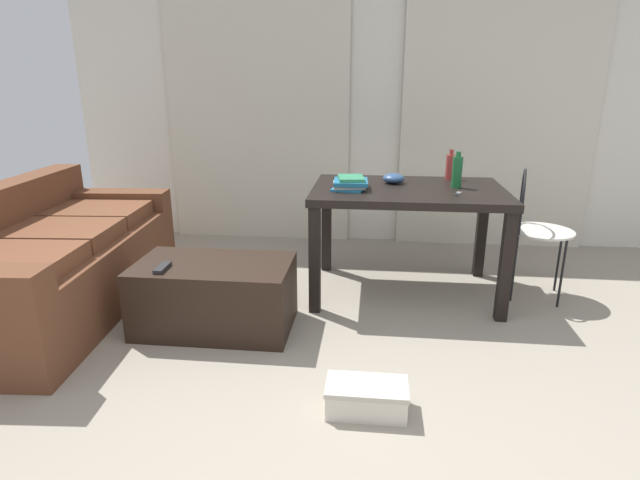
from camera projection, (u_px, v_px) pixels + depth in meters
The scene contains 14 objects.
ground_plane at pixel (367, 338), 2.90m from camera, with size 7.54×7.54×0.00m, color gray.
wall_back at pixel (376, 99), 4.39m from camera, with size 5.38×0.10×2.52m, color silver.
curtains at pixel (375, 112), 4.34m from camera, with size 3.68×0.03×2.32m.
couch at pixel (50, 262), 3.21m from camera, with size 1.04×1.97×0.79m.
coffee_table at pixel (215, 295), 2.99m from camera, with size 0.90×0.52×0.41m.
craft_table at pixel (408, 202), 3.36m from camera, with size 1.25×0.86×0.74m.
wire_chair at pixel (532, 219), 3.35m from camera, with size 0.41×0.44×0.87m.
bottle_near at pixel (450, 167), 3.58m from camera, with size 0.07×0.07×0.21m.
bottle_far at pixel (457, 172), 3.30m from camera, with size 0.06×0.06×0.24m.
bowl at pixel (394, 178), 3.46m from camera, with size 0.15×0.15×0.07m, color #2D4C7A.
book_stack at pixel (350, 183), 3.28m from camera, with size 0.24×0.28×0.08m.
scissors at pixel (457, 194), 3.13m from camera, with size 0.07×0.11×0.00m.
tv_remote_primary at pixel (162, 268), 2.82m from camera, with size 0.05×0.16×0.02m, color #232326.
shoebox at pixel (367, 397), 2.25m from camera, with size 0.36×0.20×0.14m.
Camera 1 is at (0.02, -1.44, 1.42)m, focal length 28.39 mm.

